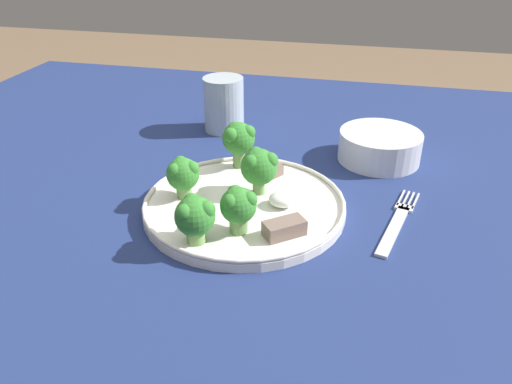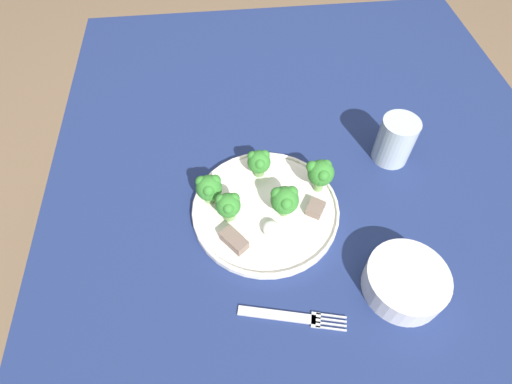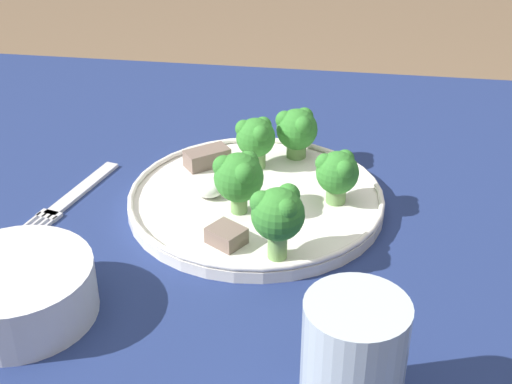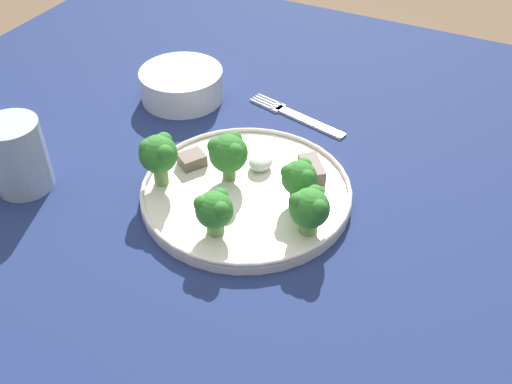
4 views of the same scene
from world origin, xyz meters
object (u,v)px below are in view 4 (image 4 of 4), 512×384
object	(u,v)px
dinner_plate	(246,192)
drinking_glass	(19,159)
fork	(297,116)
cream_bowl	(182,85)

from	to	relation	value
dinner_plate	drinking_glass	size ratio (longest dim) A/B	2.78
fork	drinking_glass	bearing A→B (deg)	140.45
cream_bowl	drinking_glass	distance (m)	0.29
dinner_plate	cream_bowl	size ratio (longest dim) A/B	2.07
dinner_plate	fork	distance (m)	0.20
fork	drinking_glass	distance (m)	0.40
dinner_plate	fork	bearing A→B (deg)	4.39
cream_bowl	drinking_glass	bearing A→B (deg)	166.42
dinner_plate	cream_bowl	world-z (taller)	cream_bowl
dinner_plate	drinking_glass	world-z (taller)	drinking_glass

